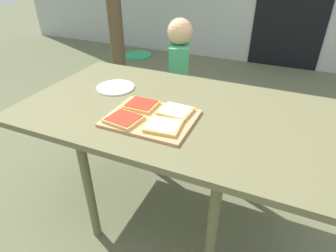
% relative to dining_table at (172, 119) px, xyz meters
% --- Properties ---
extents(ground_plane, '(16.00, 16.00, 0.00)m').
position_rel_dining_table_xyz_m(ground_plane, '(0.00, 0.00, -0.66)').
color(ground_plane, '#636646').
extents(dining_table, '(1.48, 0.86, 0.72)m').
position_rel_dining_table_xyz_m(dining_table, '(0.00, 0.00, 0.00)').
color(dining_table, brown).
rests_on(dining_table, ground).
extents(cutting_board, '(0.39, 0.31, 0.01)m').
position_rel_dining_table_xyz_m(cutting_board, '(-0.05, -0.14, 0.07)').
color(cutting_board, tan).
rests_on(cutting_board, dining_table).
extents(pizza_slice_far_right, '(0.15, 0.14, 0.02)m').
position_rel_dining_table_xyz_m(pizza_slice_far_right, '(0.04, -0.06, 0.08)').
color(pizza_slice_far_right, '#D8B55F').
rests_on(pizza_slice_far_right, cutting_board).
extents(pizza_slice_far_left, '(0.14, 0.13, 0.02)m').
position_rel_dining_table_xyz_m(pizza_slice_far_left, '(-0.14, -0.06, 0.08)').
color(pizza_slice_far_left, '#D8B55F').
rests_on(pizza_slice_far_left, cutting_board).
extents(pizza_slice_near_left, '(0.16, 0.15, 0.02)m').
position_rel_dining_table_xyz_m(pizza_slice_near_left, '(-0.14, -0.22, 0.08)').
color(pizza_slice_near_left, '#D8B55F').
rests_on(pizza_slice_near_left, cutting_board).
extents(pizza_slice_near_right, '(0.16, 0.14, 0.02)m').
position_rel_dining_table_xyz_m(pizza_slice_near_right, '(0.04, -0.20, 0.08)').
color(pizza_slice_near_right, '#D8B55F').
rests_on(pizza_slice_near_right, cutting_board).
extents(plate_white_left, '(0.21, 0.21, 0.01)m').
position_rel_dining_table_xyz_m(plate_white_left, '(-0.38, 0.09, 0.07)').
color(plate_white_left, white).
rests_on(plate_white_left, dining_table).
extents(child_left, '(0.21, 0.27, 0.99)m').
position_rel_dining_table_xyz_m(child_left, '(-0.27, 0.76, -0.08)').
color(child_left, '#485168').
rests_on(child_left, ground).
extents(garden_hose_coil, '(0.41, 0.41, 0.03)m').
position_rel_dining_table_xyz_m(garden_hose_coil, '(-1.66, 2.59, -0.64)').
color(garden_hose_coil, '#31B16D').
rests_on(garden_hose_coil, ground).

